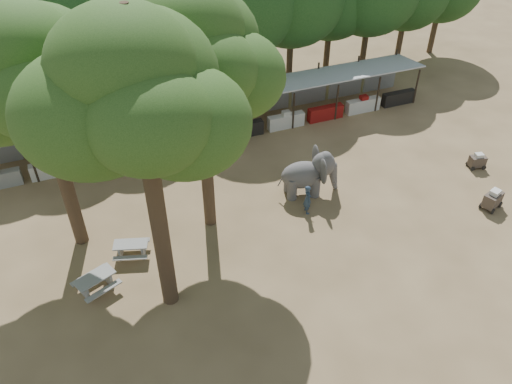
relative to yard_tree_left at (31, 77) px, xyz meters
name	(u,v)px	position (x,y,z in m)	size (l,w,h in m)	color
ground	(322,292)	(9.13, -7.19, -8.20)	(100.00, 100.00, 0.00)	brown
vendor_stalls	(217,116)	(9.13, 6.65, -7.02)	(28.00, 2.99, 2.80)	#A3A6AB
yard_tree_left	(31,77)	(0.00, 0.00, 0.00)	(7.10, 6.90, 11.02)	#332316
yard_tree_center	(133,96)	(3.00, -5.00, 1.01)	(7.10, 6.90, 12.04)	#332316
yard_tree_back	(194,54)	(6.00, -1.00, 0.34)	(7.10, 6.90, 11.36)	#332316
backdrop_trees	(188,18)	(9.13, 11.81, -2.69)	(46.46, 5.95, 8.33)	#332316
elephant	(310,174)	(11.65, -0.83, -6.99)	(3.23, 2.41, 2.41)	#4A4747
handler	(308,199)	(10.85, -2.25, -7.39)	(0.58, 0.39, 1.61)	#26384C
picnic_table_near	(96,282)	(0.40, -3.58, -7.67)	(2.06, 1.97, 0.81)	gray
picnic_table_far	(131,248)	(2.15, -2.10, -7.71)	(1.85, 1.75, 0.76)	gray
cart_front	(493,199)	(19.67, -5.40, -7.67)	(1.28, 1.06, 1.08)	#3A2F28
cart_back	(477,161)	(21.44, -2.31, -7.75)	(1.05, 0.81, 0.92)	#3A2F28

